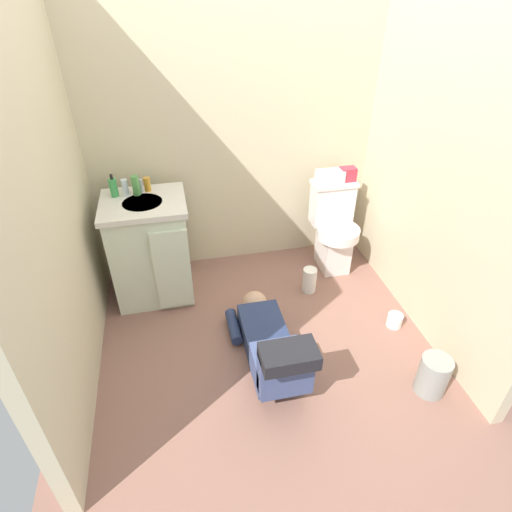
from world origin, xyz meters
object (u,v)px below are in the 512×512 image
faucet (141,186)px  toiletry_bag (348,174)px  person_plumber (271,346)px  trash_can (433,375)px  bottle_clear (125,188)px  toilet_paper_roll (395,320)px  tissue_box (330,176)px  toilet (334,228)px  vanity_cabinet (151,249)px  soap_dispenser (113,187)px  bottle_green (136,185)px  paper_towel_roll (309,280)px  bottle_amber (147,184)px

faucet → toiletry_bag: faucet is taller
person_plumber → trash_can: (0.92, -0.41, -0.04)m
bottle_clear → toilet_paper_roll: 2.18m
tissue_box → person_plumber: bearing=-124.4°
toilet → trash_can: 1.44m
toiletry_bag → toilet_paper_roll: toiletry_bag is taller
vanity_cabinet → toiletry_bag: 1.66m
trash_can → soap_dispenser: bearing=141.1°
toilet → tissue_box: tissue_box is taller
tissue_box → bottle_green: (-1.50, -0.04, 0.09)m
person_plumber → bottle_clear: size_ratio=8.59×
toilet → paper_towel_roll: 0.51m
faucet → toilet_paper_roll: faucet is taller
tissue_box → soap_dispenser: size_ratio=1.33×
bottle_amber → faucet: bearing=-159.4°
toilet → faucet: (-1.51, 0.08, 0.50)m
tissue_box → bottle_clear: 1.57m
faucet → toilet: bearing=-2.9°
tissue_box → soap_dispenser: bearing=-178.9°
bottle_clear → toilet: bearing=-1.7°
bottle_amber → trash_can: bottle_amber is taller
bottle_amber → bottle_clear: bearing=-163.3°
bottle_green → toilet: bearing=-1.7°
tissue_box → bottle_clear: bottle_clear is taller
vanity_cabinet → bottle_clear: (-0.11, 0.12, 0.46)m
toilet → bottle_amber: bearing=176.3°
toilet → soap_dispenser: (-1.70, 0.06, 0.52)m
toilet → bottle_amber: (-1.46, 0.09, 0.50)m
toilet → bottle_green: 1.63m
paper_towel_roll → toilet_paper_roll: bearing=-46.9°
bottle_amber → toilet_paper_roll: bearing=-29.5°
vanity_cabinet → soap_dispenser: bearing=146.9°
bottle_amber → bottle_green: bearing=-148.7°
vanity_cabinet → faucet: 0.47m
trash_can → paper_towel_roll: bearing=111.4°
tissue_box → bottle_clear: (-1.57, -0.04, 0.08)m
bottle_amber → toilet_paper_roll: size_ratio=0.93×
toiletry_bag → bottle_amber: bearing=179.9°
person_plumber → toilet_paper_roll: (0.98, 0.16, -0.13)m
vanity_cabinet → bottle_clear: 0.49m
person_plumber → toiletry_bag: toiletry_bag is taller
faucet → soap_dispenser: bearing=-174.0°
toilet → bottle_green: bearing=178.3°
toiletry_bag → trash_can: size_ratio=0.47×
soap_dispenser → bottle_amber: (0.23, 0.04, -0.02)m
trash_can → bottle_green: bearing=138.8°
bottle_amber → toilet_paper_roll: bottle_amber is taller
toiletry_bag → paper_towel_roll: size_ratio=0.59×
paper_towel_roll → vanity_cabinet: bearing=168.2°
person_plumber → bottle_clear: bottle_clear is taller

